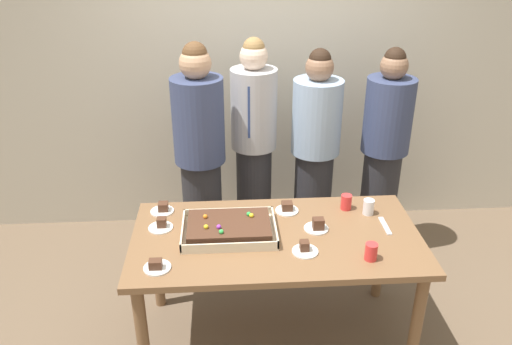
% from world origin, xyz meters
% --- Properties ---
extents(ground_plane, '(12.00, 12.00, 0.00)m').
position_xyz_m(ground_plane, '(0.00, 0.00, 0.00)').
color(ground_plane, brown).
extents(interior_back_panel, '(8.00, 0.12, 3.00)m').
position_xyz_m(interior_back_panel, '(0.00, 1.60, 1.50)').
color(interior_back_panel, beige).
rests_on(interior_back_panel, ground_plane).
extents(party_table, '(1.73, 0.89, 0.79)m').
position_xyz_m(party_table, '(0.00, 0.00, 0.69)').
color(party_table, brown).
rests_on(party_table, ground_plane).
extents(sheet_cake, '(0.56, 0.40, 0.10)m').
position_xyz_m(sheet_cake, '(-0.28, 0.04, 0.83)').
color(sheet_cake, beige).
rests_on(sheet_cake, party_table).
extents(plated_slice_near_left, '(0.15, 0.15, 0.07)m').
position_xyz_m(plated_slice_near_left, '(0.14, -0.18, 0.81)').
color(plated_slice_near_left, white).
rests_on(plated_slice_near_left, party_table).
extents(plated_slice_near_right, '(0.15, 0.15, 0.07)m').
position_xyz_m(plated_slice_near_right, '(-0.70, 0.13, 0.81)').
color(plated_slice_near_right, white).
rests_on(plated_slice_near_right, party_table).
extents(plated_slice_far_left, '(0.15, 0.15, 0.06)m').
position_xyz_m(plated_slice_far_left, '(-0.68, -0.29, 0.81)').
color(plated_slice_far_left, white).
rests_on(plated_slice_far_left, party_table).
extents(plated_slice_far_right, '(0.15, 0.15, 0.08)m').
position_xyz_m(plated_slice_far_right, '(0.25, 0.05, 0.81)').
color(plated_slice_far_right, white).
rests_on(plated_slice_far_right, party_table).
extents(plated_slice_center_front, '(0.15, 0.15, 0.06)m').
position_xyz_m(plated_slice_center_front, '(0.10, 0.28, 0.81)').
color(plated_slice_center_front, white).
rests_on(plated_slice_center_front, party_table).
extents(plated_slice_center_back, '(0.15, 0.15, 0.06)m').
position_xyz_m(plated_slice_center_back, '(-0.71, 0.33, 0.81)').
color(plated_slice_center_back, white).
rests_on(plated_slice_center_back, party_table).
extents(drink_cup_nearest, '(0.07, 0.07, 0.10)m').
position_xyz_m(drink_cup_nearest, '(0.61, 0.21, 0.84)').
color(drink_cup_nearest, white).
rests_on(drink_cup_nearest, party_table).
extents(drink_cup_middle, '(0.07, 0.07, 0.10)m').
position_xyz_m(drink_cup_middle, '(0.48, 0.29, 0.84)').
color(drink_cup_middle, red).
rests_on(drink_cup_middle, party_table).
extents(drink_cup_far_end, '(0.07, 0.07, 0.10)m').
position_xyz_m(drink_cup_far_end, '(0.50, -0.27, 0.84)').
color(drink_cup_far_end, red).
rests_on(drink_cup_far_end, party_table).
extents(cake_server_utensil, '(0.03, 0.20, 0.01)m').
position_xyz_m(cake_server_utensil, '(0.68, 0.06, 0.79)').
color(cake_server_utensil, silver).
rests_on(cake_server_utensil, party_table).
extents(person_serving_front, '(0.37, 0.37, 1.77)m').
position_xyz_m(person_serving_front, '(-0.48, 0.85, 0.92)').
color(person_serving_front, '#28282D').
rests_on(person_serving_front, ground_plane).
extents(person_green_shirt_behind, '(0.37, 0.37, 1.68)m').
position_xyz_m(person_green_shirt_behind, '(0.40, 1.00, 0.86)').
color(person_green_shirt_behind, '#28282D').
rests_on(person_green_shirt_behind, ground_plane).
extents(person_striped_tie_right, '(0.37, 0.37, 1.68)m').
position_xyz_m(person_striped_tie_right, '(0.94, 1.00, 0.86)').
color(person_striped_tie_right, '#28282D').
rests_on(person_striped_tie_right, ground_plane).
extents(person_far_right_suit, '(0.35, 0.35, 1.75)m').
position_xyz_m(person_far_right_suit, '(-0.07, 1.06, 0.91)').
color(person_far_right_suit, '#28282D').
rests_on(person_far_right_suit, ground_plane).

